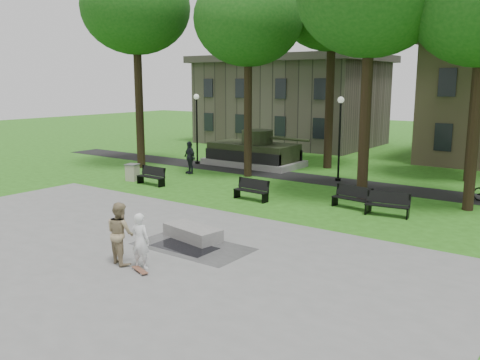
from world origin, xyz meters
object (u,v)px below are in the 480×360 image
object	(u,v)px
skateboarder	(140,241)
park_bench_0	(152,175)
friend_watching	(120,233)
concrete_block	(193,233)
trash_bin	(132,172)

from	to	relation	value
skateboarder	park_bench_0	xyz separation A→B (m)	(-8.95, 9.20, -0.35)
friend_watching	park_bench_0	world-z (taller)	friend_watching
concrete_block	trash_bin	bearing A→B (deg)	147.94
trash_bin	friend_watching	bearing A→B (deg)	-43.69
skateboarder	park_bench_0	size ratio (longest dim) A/B	0.94
skateboarder	concrete_block	bearing A→B (deg)	-87.15
park_bench_0	trash_bin	bearing A→B (deg)	175.79
skateboarder	friend_watching	xyz separation A→B (m)	(-0.83, -0.04, 0.11)
concrete_block	park_bench_0	distance (m)	10.27
friend_watching	park_bench_0	size ratio (longest dim) A/B	1.06
concrete_block	park_bench_0	bearing A→B (deg)	143.66
skateboarder	friend_watching	bearing A→B (deg)	-6.57
concrete_block	skateboarder	bearing A→B (deg)	-77.61
concrete_block	friend_watching	size ratio (longest dim) A/B	1.14
friend_watching	trash_bin	distance (m)	13.68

